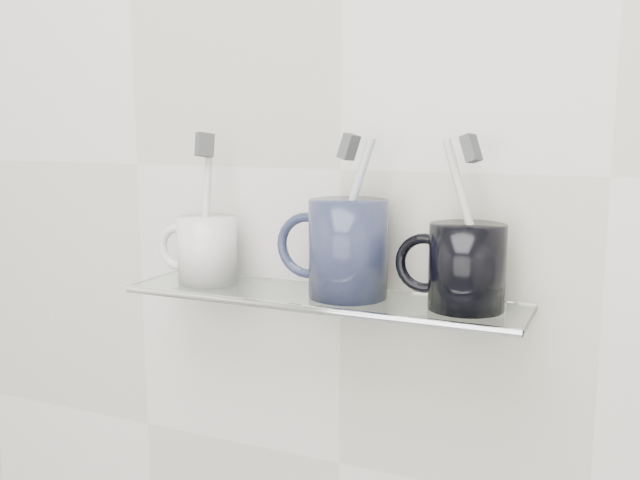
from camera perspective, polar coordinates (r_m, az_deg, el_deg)
The scene contains 18 objects.
wall_back at distance 0.91m, azimuth 1.66°, elevation 5.65°, with size 2.50×2.50×0.00m, color silver.
shelf_glass at distance 0.88m, azimuth 0.07°, elevation -4.65°, with size 0.50×0.12×0.01m, color silver.
shelf_rail at distance 0.83m, azimuth -1.49°, elevation -5.50°, with size 0.01×0.01×0.50m, color silver.
bracket_left at distance 1.02m, azimuth -9.71°, elevation -3.46°, with size 0.02×0.02×0.03m, color silver.
bracket_right at distance 0.87m, azimuth 14.23°, elevation -5.88°, with size 0.02×0.02×0.03m, color silver.
mug_left at distance 0.95m, azimuth -9.01°, elevation -0.76°, with size 0.08×0.08×0.09m, color white.
mug_left_handle at distance 0.98m, azimuth -11.23°, elevation -0.57°, with size 0.06×0.06×0.01m, color white.
toothbrush_left at distance 0.94m, azimuth -9.09°, elevation 2.67°, with size 0.01×0.01×0.19m, color silver.
bristles_left at distance 0.94m, azimuth -9.22°, elevation 7.53°, with size 0.01×0.02×0.03m, color #404142.
mug_center at distance 0.86m, azimuth 2.27°, elevation -0.70°, with size 0.10×0.10×0.12m, color #1A2138.
mug_center_handle at distance 0.88m, azimuth -1.00°, elevation -0.45°, with size 0.08×0.08×0.01m, color #1A2138.
toothbrush_center at distance 0.85m, azimuth 2.29°, elevation 2.08°, with size 0.01×0.01×0.19m, color silver.
bristles_center at distance 0.85m, azimuth 2.32°, elevation 7.46°, with size 0.01×0.02×0.03m, color #404142.
mug_right at distance 0.82m, azimuth 11.68°, elevation -2.12°, with size 0.09×0.09×0.10m, color black.
mug_right_handle at distance 0.83m, azimuth 8.36°, elevation -1.87°, with size 0.07×0.07×0.01m, color black.
toothbrush_right at distance 0.81m, azimuth 11.80°, elevation 1.52°, with size 0.01×0.01×0.19m, color beige.
bristles_right at distance 0.80m, azimuth 11.99°, elevation 7.18°, with size 0.01×0.02×0.03m, color #404142.
chrome_cap at distance 0.82m, azimuth 13.29°, elevation -5.06°, with size 0.04×0.04×0.01m, color silver.
Camera 1 is at (0.34, 0.26, 1.31)m, focal length 40.00 mm.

